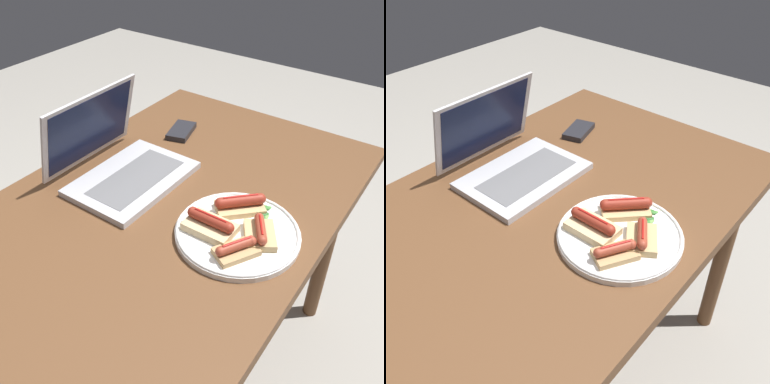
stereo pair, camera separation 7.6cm
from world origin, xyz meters
TOP-DOWN VIEW (x-y plane):
  - ground_plane at (0.00, 0.00)m, footprint 6.00×6.00m
  - desk at (0.00, 0.00)m, footprint 1.26×0.78m
  - laptop at (0.06, 0.17)m, footprint 0.32×0.29m
  - plate at (0.03, -0.21)m, footprint 0.29×0.29m
  - sausage_toast_left at (0.00, -0.16)m, footprint 0.07×0.12m
  - sausage_toast_middle at (-0.03, -0.24)m, footprint 0.11×0.10m
  - sausage_toast_right at (0.10, -0.18)m, footprint 0.13×0.13m
  - sausage_toast_extra at (0.04, -0.26)m, footprint 0.12×0.11m
  - salad_pile at (0.12, -0.23)m, footprint 0.07×0.04m
  - external_drive at (0.35, 0.18)m, footprint 0.13×0.09m

SIDE VIEW (x-z plane):
  - ground_plane at x=0.00m, z-range 0.00..0.00m
  - desk at x=0.00m, z-range 0.29..1.04m
  - external_drive at x=0.35m, z-range 0.75..0.77m
  - plate at x=0.03m, z-range 0.75..0.77m
  - salad_pile at x=0.12m, z-range 0.77..0.77m
  - sausage_toast_middle at x=-0.03m, z-range 0.76..0.80m
  - sausage_toast_extra at x=0.04m, z-range 0.76..0.80m
  - sausage_toast_left at x=0.00m, z-range 0.76..0.81m
  - sausage_toast_right at x=0.10m, z-range 0.76..0.81m
  - laptop at x=0.06m, z-range 0.68..0.91m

